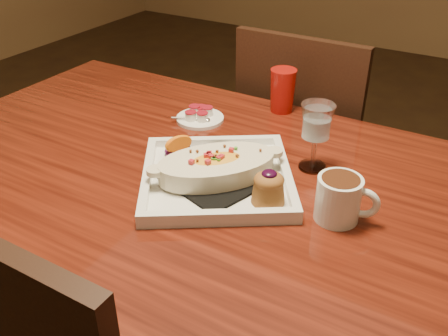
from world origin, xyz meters
The scene contains 8 objects.
table centered at (0.00, 0.00, 0.65)m, with size 1.50×0.90×0.75m.
chair_far centered at (0.00, 0.63, 0.51)m, with size 0.42×0.42×0.93m.
plate centered at (0.04, -0.01, 0.78)m, with size 0.44×0.44×0.08m.
coffee_mug centered at (0.30, 0.00, 0.80)m, with size 0.12×0.09×0.09m.
goblet centered at (0.19, 0.16, 0.86)m, with size 0.07×0.07×0.16m.
saucer centered at (-0.16, 0.23, 0.76)m, with size 0.13×0.13×0.09m.
creamer_loose centered at (-0.17, 0.25, 0.76)m, with size 0.04×0.04×0.03m.
red_tumbler centered at (0.00, 0.40, 0.81)m, with size 0.07×0.07×0.12m, color #A2110B.
Camera 1 is at (0.51, -0.78, 1.34)m, focal length 40.00 mm.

